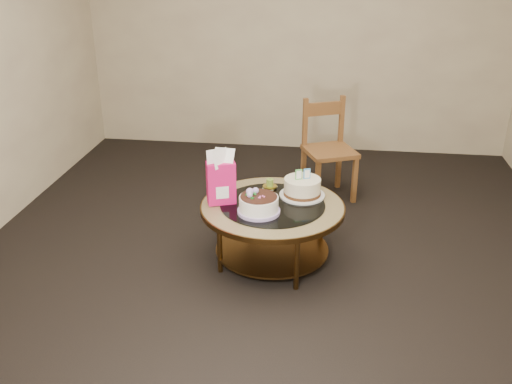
# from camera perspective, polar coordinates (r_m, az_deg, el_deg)

# --- Properties ---
(ground) EXTENTS (5.00, 5.00, 0.00)m
(ground) POSITION_cam_1_polar(r_m,az_deg,el_deg) (4.22, 1.59, -6.83)
(ground) COLOR black
(ground) RESTS_ON ground
(room_walls) EXTENTS (4.52, 5.02, 2.61)m
(room_walls) POSITION_cam_1_polar(r_m,az_deg,el_deg) (3.68, 1.88, 14.24)
(room_walls) COLOR #C5B795
(room_walls) RESTS_ON ground
(coffee_table) EXTENTS (1.02, 1.02, 0.46)m
(coffee_table) POSITION_cam_1_polar(r_m,az_deg,el_deg) (4.04, 1.66, -2.23)
(coffee_table) COLOR #563818
(coffee_table) RESTS_ON ground
(decorated_cake) EXTENTS (0.29, 0.29, 0.17)m
(decorated_cake) POSITION_cam_1_polar(r_m,az_deg,el_deg) (3.86, 0.26, -1.33)
(decorated_cake) COLOR #B298D7
(decorated_cake) RESTS_ON coffee_table
(cream_cake) EXTENTS (0.33, 0.33, 0.21)m
(cream_cake) POSITION_cam_1_polar(r_m,az_deg,el_deg) (4.12, 4.65, 0.44)
(cream_cake) COLOR silver
(cream_cake) RESTS_ON coffee_table
(gift_bag) EXTENTS (0.22, 0.19, 0.39)m
(gift_bag) POSITION_cam_1_polar(r_m,az_deg,el_deg) (3.96, -3.53, 1.50)
(gift_bag) COLOR #D21360
(gift_bag) RESTS_ON coffee_table
(pillar_candle) EXTENTS (0.11, 0.11, 0.08)m
(pillar_candle) POSITION_cam_1_polar(r_m,az_deg,el_deg) (4.25, 1.40, 0.72)
(pillar_candle) COLOR #D3C457
(pillar_candle) RESTS_ON coffee_table
(dining_chair) EXTENTS (0.54, 0.54, 0.89)m
(dining_chair) POSITION_cam_1_polar(r_m,az_deg,el_deg) (5.13, 7.23, 4.31)
(dining_chair) COLOR brown
(dining_chair) RESTS_ON ground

